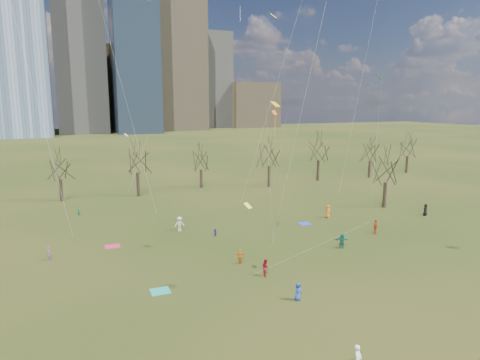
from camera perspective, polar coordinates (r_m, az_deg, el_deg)
name	(u,v)px	position (r m, az deg, el deg)	size (l,w,h in m)	color
ground	(291,279)	(39.66, 6.79, -12.92)	(500.00, 500.00, 0.00)	black
downtown_skyline	(90,57)	(243.98, -19.34, 15.24)	(212.50, 78.00, 118.00)	slate
bare_tree_row	(182,160)	(71.85, -7.76, 2.62)	(113.04, 29.80, 9.50)	black
blanket_teal	(160,291)	(37.60, -10.59, -14.36)	(1.60, 1.50, 0.03)	teal
blanket_navy	(305,224)	(56.64, 8.62, -5.78)	(1.60, 1.50, 0.03)	#2937C1
blanket_crimson	(112,246)	(49.54, -16.66, -8.47)	(1.60, 1.50, 0.03)	#B82446
person_0	(298,292)	(35.51, 7.73, -14.53)	(0.72, 0.47, 1.47)	#24419E
person_1	(357,360)	(27.66, 15.40, -22.12)	(0.67, 0.44, 1.85)	white
person_2	(266,267)	(39.72, 3.46, -11.55)	(0.80, 0.62, 1.64)	#A41722
person_4	(240,256)	(42.38, 0.01, -10.16)	(0.91, 0.38, 1.55)	orange
person_5	(342,241)	(48.01, 13.43, -7.85)	(1.60, 0.51, 1.73)	#176A55
person_6	(425,210)	(65.15, 23.50, -3.66)	(0.82, 0.53, 1.68)	black
person_7	(49,254)	(47.29, -24.16, -8.96)	(0.52, 0.34, 1.44)	#9B4D95
person_8	(215,233)	(50.79, -3.35, -7.03)	(0.47, 0.36, 0.96)	#28239B
person_9	(180,224)	(53.25, -8.07, -5.81)	(1.17, 0.67, 1.81)	silver
person_10	(376,227)	(54.17, 17.63, -5.94)	(1.04, 0.43, 1.78)	#B83E1A
person_12	(328,211)	(59.92, 11.67, -4.11)	(0.88, 0.58, 1.81)	orange
person_13	(79,211)	(63.79, -20.71, -3.85)	(0.53, 0.35, 1.46)	#1B7B41
kites_airborne	(272,121)	(50.71, 4.29, 7.81)	(64.53, 53.13, 33.05)	#ECA713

